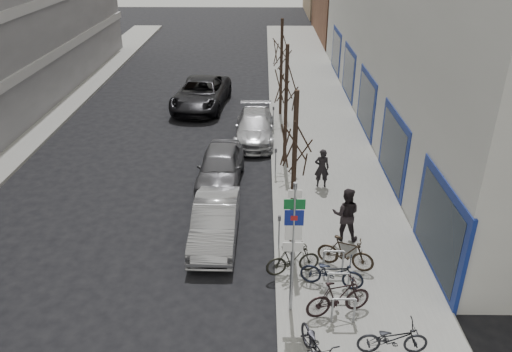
{
  "coord_description": "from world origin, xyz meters",
  "views": [
    {
      "loc": [
        1.57,
        -10.97,
        9.89
      ],
      "look_at": [
        1.36,
        4.74,
        2.0
      ],
      "focal_mm": 35.0,
      "sensor_mm": 36.0,
      "label": 1
    }
  ],
  "objects_px": {
    "meter_mid": "(276,159)",
    "parked_car_back": "(255,127)",
    "parked_car_front": "(215,222)",
    "bike_mid_curb": "(332,270)",
    "bike_near_right": "(338,297)",
    "bike_mid_inner": "(293,259)",
    "tree_mid": "(287,77)",
    "bike_near_left": "(317,346)",
    "parked_car_mid": "(220,166)",
    "meter_front": "(279,229)",
    "bike_rack": "(338,282)",
    "tree_near": "(295,134)",
    "meter_back": "(273,116)",
    "lane_car": "(201,93)",
    "highway_sign_pole": "(293,242)",
    "bike_far_curb": "(393,336)",
    "pedestrian_far": "(346,214)",
    "bike_far_inner": "(346,253)",
    "pedestrian_near": "(322,168)",
    "tree_far": "(282,45)"
  },
  "relations": [
    {
      "from": "lane_car",
      "to": "pedestrian_far",
      "type": "xyz_separation_m",
      "value": [
        6.56,
        -14.45,
        0.28
      ]
    },
    {
      "from": "bike_near_right",
      "to": "parked_car_back",
      "type": "xyz_separation_m",
      "value": [
        -2.52,
        13.02,
        -0.03
      ]
    },
    {
      "from": "pedestrian_near",
      "to": "tree_mid",
      "type": "bearing_deg",
      "value": -59.04
    },
    {
      "from": "parked_car_front",
      "to": "pedestrian_near",
      "type": "xyz_separation_m",
      "value": [
        4.08,
        3.81,
        0.28
      ]
    },
    {
      "from": "meter_front",
      "to": "bike_near_right",
      "type": "distance_m",
      "value": 3.52
    },
    {
      "from": "parked_car_back",
      "to": "meter_back",
      "type": "bearing_deg",
      "value": 50.53
    },
    {
      "from": "bike_near_left",
      "to": "parked_car_mid",
      "type": "height_order",
      "value": "parked_car_mid"
    },
    {
      "from": "meter_mid",
      "to": "parked_car_back",
      "type": "distance_m",
      "value": 4.47
    },
    {
      "from": "meter_mid",
      "to": "bike_mid_curb",
      "type": "height_order",
      "value": "meter_mid"
    },
    {
      "from": "bike_near_right",
      "to": "parked_car_back",
      "type": "bearing_deg",
      "value": -5.4
    },
    {
      "from": "parked_car_mid",
      "to": "highway_sign_pole",
      "type": "bearing_deg",
      "value": -70.05
    },
    {
      "from": "bike_mid_curb",
      "to": "parked_car_mid",
      "type": "bearing_deg",
      "value": 42.38
    },
    {
      "from": "bike_rack",
      "to": "bike_near_left",
      "type": "relative_size",
      "value": 1.15
    },
    {
      "from": "highway_sign_pole",
      "to": "parked_car_front",
      "type": "height_order",
      "value": "highway_sign_pole"
    },
    {
      "from": "tree_near",
      "to": "lane_car",
      "type": "height_order",
      "value": "tree_near"
    },
    {
      "from": "tree_mid",
      "to": "tree_far",
      "type": "bearing_deg",
      "value": 90.0
    },
    {
      "from": "tree_near",
      "to": "bike_mid_inner",
      "type": "distance_m",
      "value": 3.89
    },
    {
      "from": "meter_front",
      "to": "bike_far_inner",
      "type": "bearing_deg",
      "value": -26.31
    },
    {
      "from": "parked_car_back",
      "to": "bike_mid_curb",
      "type": "bearing_deg",
      "value": -77.07
    },
    {
      "from": "tree_mid",
      "to": "bike_mid_curb",
      "type": "bearing_deg",
      "value": -83.13
    },
    {
      "from": "bike_mid_curb",
      "to": "parked_car_back",
      "type": "bearing_deg",
      "value": 25.43
    },
    {
      "from": "bike_near_left",
      "to": "bike_near_right",
      "type": "relative_size",
      "value": 1.02
    },
    {
      "from": "highway_sign_pole",
      "to": "tree_near",
      "type": "bearing_deg",
      "value": 86.74
    },
    {
      "from": "parked_car_mid",
      "to": "bike_rack",
      "type": "bearing_deg",
      "value": -59.72
    },
    {
      "from": "bike_far_curb",
      "to": "tree_far",
      "type": "bearing_deg",
      "value": 6.56
    },
    {
      "from": "tree_mid",
      "to": "bike_near_left",
      "type": "relative_size",
      "value": 2.8
    },
    {
      "from": "bike_rack",
      "to": "tree_near",
      "type": "xyz_separation_m",
      "value": [
        -1.2,
        2.9,
        3.44
      ]
    },
    {
      "from": "highway_sign_pole",
      "to": "bike_mid_inner",
      "type": "xyz_separation_m",
      "value": [
        0.14,
        1.66,
        -1.78
      ]
    },
    {
      "from": "meter_front",
      "to": "lane_car",
      "type": "xyz_separation_m",
      "value": [
        -4.28,
        15.09,
        -0.06
      ]
    },
    {
      "from": "parked_car_mid",
      "to": "pedestrian_near",
      "type": "bearing_deg",
      "value": -5.4
    },
    {
      "from": "tree_far",
      "to": "pedestrian_near",
      "type": "height_order",
      "value": "tree_far"
    },
    {
      "from": "highway_sign_pole",
      "to": "bike_mid_curb",
      "type": "distance_m",
      "value": 2.4
    },
    {
      "from": "bike_mid_inner",
      "to": "pedestrian_near",
      "type": "relative_size",
      "value": 1.04
    },
    {
      "from": "pedestrian_near",
      "to": "bike_mid_inner",
      "type": "bearing_deg",
      "value": 76.79
    },
    {
      "from": "bike_near_left",
      "to": "bike_mid_inner",
      "type": "distance_m",
      "value": 3.64
    },
    {
      "from": "meter_front",
      "to": "pedestrian_far",
      "type": "height_order",
      "value": "pedestrian_far"
    },
    {
      "from": "bike_rack",
      "to": "meter_back",
      "type": "xyz_separation_m",
      "value": [
        -1.65,
        13.4,
        0.26
      ]
    },
    {
      "from": "bike_near_right",
      "to": "pedestrian_near",
      "type": "relative_size",
      "value": 1.15
    },
    {
      "from": "parked_car_back",
      "to": "parked_car_front",
      "type": "bearing_deg",
      "value": -96.66
    },
    {
      "from": "bike_far_inner",
      "to": "pedestrian_far",
      "type": "bearing_deg",
      "value": 14.82
    },
    {
      "from": "parked_car_front",
      "to": "parked_car_back",
      "type": "height_order",
      "value": "parked_car_front"
    },
    {
      "from": "lane_car",
      "to": "bike_rack",
      "type": "bearing_deg",
      "value": -65.22
    },
    {
      "from": "bike_far_curb",
      "to": "lane_car",
      "type": "xyz_separation_m",
      "value": [
        -7.01,
        19.65,
        0.16
      ]
    },
    {
      "from": "bike_near_right",
      "to": "lane_car",
      "type": "xyz_separation_m",
      "value": [
        -5.83,
        18.24,
        0.12
      ]
    },
    {
      "from": "bike_rack",
      "to": "meter_back",
      "type": "height_order",
      "value": "meter_back"
    },
    {
      "from": "bike_mid_curb",
      "to": "bike_far_curb",
      "type": "xyz_separation_m",
      "value": [
        1.2,
        -2.63,
        -0.04
      ]
    },
    {
      "from": "bike_near_right",
      "to": "bike_mid_inner",
      "type": "relative_size",
      "value": 1.1
    },
    {
      "from": "meter_front",
      "to": "parked_car_back",
      "type": "bearing_deg",
      "value": 95.64
    },
    {
      "from": "meter_mid",
      "to": "parked_car_front",
      "type": "distance_m",
      "value": 5.27
    },
    {
      "from": "meter_mid",
      "to": "pedestrian_near",
      "type": "relative_size",
      "value": 0.76
    }
  ]
}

